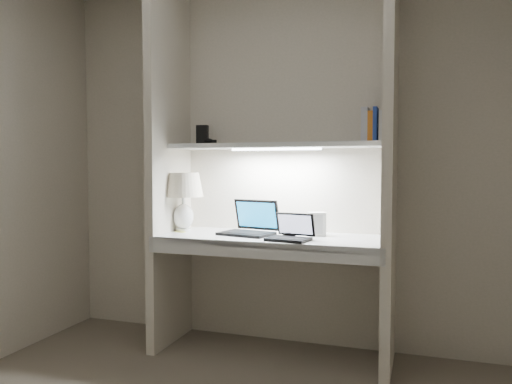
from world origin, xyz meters
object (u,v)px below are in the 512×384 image
at_px(table_lamp, 183,192).
at_px(speaker, 317,224).
at_px(laptop_netbook, 291,234).
at_px(book_row, 378,126).
at_px(laptop_main, 250,226).

bearing_deg(table_lamp, speaker, 3.99).
relative_size(table_lamp, laptop_netbook, 1.44).
height_order(speaker, book_row, book_row).
height_order(laptop_main, book_row, book_row).
xyz_separation_m(laptop_main, book_row, (0.80, 0.14, 0.65)).
relative_size(table_lamp, speaker, 2.66).
bearing_deg(laptop_netbook, speaker, 73.63).
height_order(table_lamp, laptop_main, table_lamp).
bearing_deg(speaker, laptop_main, 164.41).
xyz_separation_m(speaker, book_row, (0.37, 0.08, 0.62)).
relative_size(table_lamp, book_row, 1.84).
bearing_deg(speaker, laptop_netbook, -139.60).
bearing_deg(laptop_main, table_lamp, -167.30).
relative_size(table_lamp, laptop_main, 1.06).
bearing_deg(book_row, laptop_netbook, -147.69).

